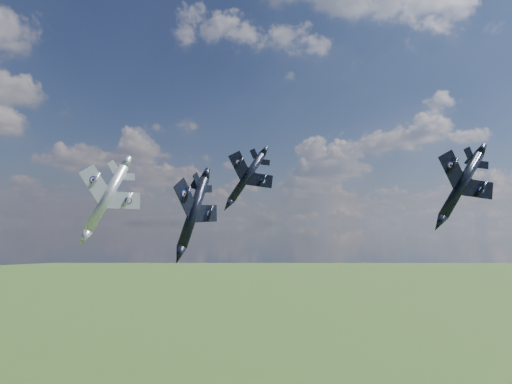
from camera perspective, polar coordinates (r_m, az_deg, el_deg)
jet_lead_navy at (r=74.82m, az=-7.16°, el=-2.29°), size 15.86×18.59×7.94m
jet_right_navy at (r=84.17m, az=22.41°, el=0.75°), size 17.54×19.90×9.51m
jet_high_navy at (r=92.29m, az=-1.06°, el=1.71°), size 15.05×17.43×8.42m
jet_left_silver at (r=73.20m, az=-16.72°, el=-0.68°), size 11.46×15.12×7.58m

